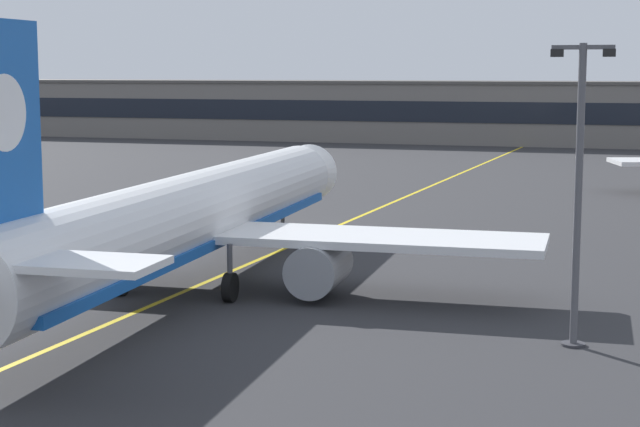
# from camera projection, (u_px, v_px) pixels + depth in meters

# --- Properties ---
(ground_plane) EXTENTS (400.00, 400.00, 0.00)m
(ground_plane) POSITION_uv_depth(u_px,v_px,m) (75.00, 356.00, 36.97)
(ground_plane) COLOR #2D2D30
(taxiway_centreline) EXTENTS (8.80, 179.81, 0.01)m
(taxiway_centreline) POSITION_uv_depth(u_px,v_px,m) (324.00, 232.00, 65.33)
(taxiway_centreline) COLOR yellow
(taxiway_centreline) RESTS_ON ground
(airliner_foreground) EXTENTS (32.18, 41.50, 11.65)m
(airliner_foreground) POSITION_uv_depth(u_px,v_px,m) (189.00, 218.00, 47.57)
(airliner_foreground) COLOR white
(airliner_foreground) RESTS_ON ground
(apron_lamp_post) EXTENTS (2.24, 0.90, 11.03)m
(apron_lamp_post) POSITION_uv_depth(u_px,v_px,m) (578.00, 189.00, 37.59)
(apron_lamp_post) COLOR #515156
(apron_lamp_post) RESTS_ON ground
(safety_cone_by_nose_gear) EXTENTS (0.44, 0.44, 0.55)m
(safety_cone_by_nose_gear) POSITION_uv_depth(u_px,v_px,m) (325.00, 232.00, 63.46)
(safety_cone_by_nose_gear) COLOR orange
(safety_cone_by_nose_gear) RESTS_ON ground
(terminal_building) EXTENTS (162.99, 12.40, 8.51)m
(terminal_building) POSITION_uv_depth(u_px,v_px,m) (473.00, 112.00, 143.70)
(terminal_building) COLOR slate
(terminal_building) RESTS_ON ground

